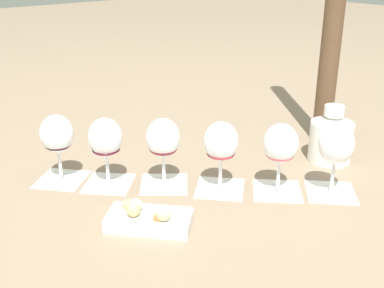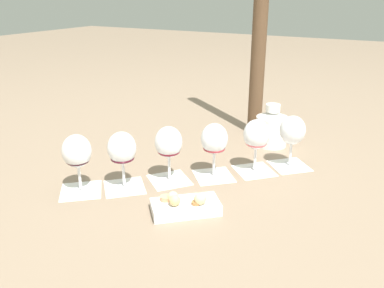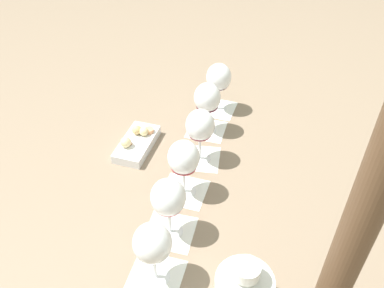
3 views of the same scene
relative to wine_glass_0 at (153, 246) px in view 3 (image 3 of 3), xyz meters
name	(u,v)px [view 3 (image 3 of 3)]	position (x,y,z in m)	size (l,w,h in m)	color
ground_plane	(192,174)	(0.24, -0.23, -0.11)	(8.00, 8.00, 0.00)	#7F6B56
tasting_card_0	(156,277)	(0.00, 0.00, -0.11)	(0.16, 0.16, 0.00)	white
tasting_card_1	(170,231)	(0.09, -0.09, -0.11)	(0.16, 0.16, 0.00)	white
tasting_card_2	(184,191)	(0.19, -0.18, -0.11)	(0.16, 0.16, 0.00)	white
tasting_card_3	(200,158)	(0.28, -0.29, -0.11)	(0.16, 0.16, 0.00)	white
tasting_card_4	(206,130)	(0.38, -0.37, -0.11)	(0.16, 0.16, 0.00)	white
tasting_card_5	(217,108)	(0.46, -0.47, -0.11)	(0.16, 0.16, 0.00)	white
wine_glass_0	(153,246)	(0.00, 0.00, 0.00)	(0.08, 0.08, 0.17)	white
wine_glass_1	(168,200)	(0.09, -0.09, 0.00)	(0.08, 0.08, 0.17)	white
wine_glass_2	(184,160)	(0.19, -0.18, 0.00)	(0.08, 0.08, 0.17)	white
wine_glass_3	(200,127)	(0.28, -0.29, 0.00)	(0.08, 0.08, 0.17)	white
wine_glass_4	(207,100)	(0.38, -0.37, 0.00)	(0.08, 0.08, 0.17)	white
wine_glass_5	(219,79)	(0.46, -0.47, 0.00)	(0.08, 0.08, 0.17)	white
snack_dish	(137,142)	(0.42, -0.15, -0.10)	(0.18, 0.19, 0.06)	silver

